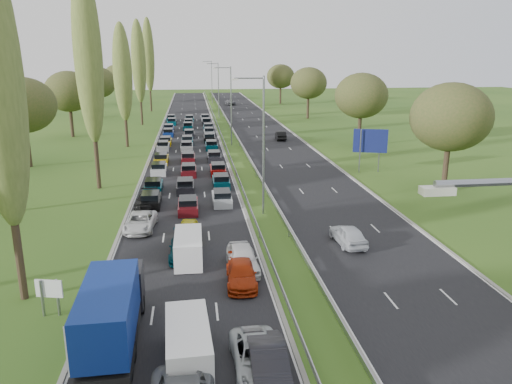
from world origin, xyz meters
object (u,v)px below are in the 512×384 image
near_car_2 (140,222)px  info_sign (49,292)px  blue_lorry (112,311)px  white_van_rear (188,246)px  white_van_front (188,343)px  near_car_3 (146,200)px  direction_sign (370,143)px

near_car_2 → info_sign: 13.86m
near_car_2 → blue_lorry: blue_lorry is taller
near_car_2 → white_van_rear: size_ratio=1.03×
white_van_front → info_sign: size_ratio=2.35×
near_car_3 → near_car_2: bearing=-86.2°
near_car_3 → blue_lorry: 23.15m
near_car_3 → direction_sign: size_ratio=0.86×
near_car_3 → blue_lorry: size_ratio=0.54×
near_car_3 → white_van_front: (3.93, -24.96, 0.35)m
near_car_2 → blue_lorry: 16.83m
blue_lorry → info_sign: blue_lorry is taller
blue_lorry → white_van_rear: size_ratio=1.79×
near_car_3 → info_sign: bearing=-96.5°
near_car_3 → blue_lorry: blue_lorry is taller
near_car_2 → white_van_front: white_van_front is taller
white_van_rear → info_sign: bearing=-136.8°
info_sign → direction_sign: (28.80, 30.85, 2.20)m
near_car_3 → white_van_front: bearing=-77.7°
direction_sign → near_car_3: bearing=-156.3°
near_car_3 → white_van_front: white_van_front is taller
near_car_3 → info_sign: size_ratio=2.14×
near_car_3 → direction_sign: direction_sign is taller
near_car_2 → direction_sign: bearing=38.8°
white_van_rear → direction_sign: size_ratio=0.90×
info_sign → direction_sign: size_ratio=0.40×
near_car_3 → white_van_rear: size_ratio=0.96×
near_car_2 → white_van_rear: bearing=-55.5°
blue_lorry → direction_sign: (24.99, 34.24, 1.72)m
blue_lorry → white_van_front: 4.11m
direction_sign → white_van_front: bearing=-120.7°
white_van_rear → direction_sign: (21.44, 24.05, 2.60)m
near_car_2 → white_van_front: 19.04m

